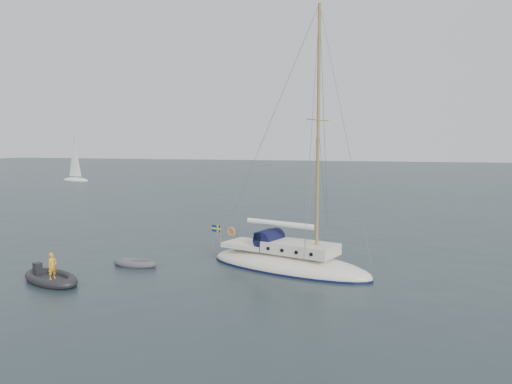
% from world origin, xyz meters
% --- Properties ---
extents(ground, '(300.00, 300.00, 0.00)m').
position_xyz_m(ground, '(0.00, 0.00, 0.00)').
color(ground, black).
rests_on(ground, ground).
extents(sailboat, '(9.53, 2.85, 13.56)m').
position_xyz_m(sailboat, '(0.98, -0.82, 1.03)').
color(sailboat, silver).
rests_on(sailboat, ground).
extents(dinghy, '(2.47, 1.12, 0.35)m').
position_xyz_m(dinghy, '(-6.91, -2.41, 0.16)').
color(dinghy, '#49484D').
rests_on(dinghy, ground).
extents(rib, '(3.72, 1.69, 1.45)m').
position_xyz_m(rib, '(-9.08, -6.27, 0.23)').
color(rib, black).
rests_on(rib, ground).
extents(distant_yacht_a, '(5.98, 3.19, 7.93)m').
position_xyz_m(distant_yacht_a, '(-46.82, 46.95, 3.39)').
color(distant_yacht_a, white).
rests_on(distant_yacht_a, ground).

